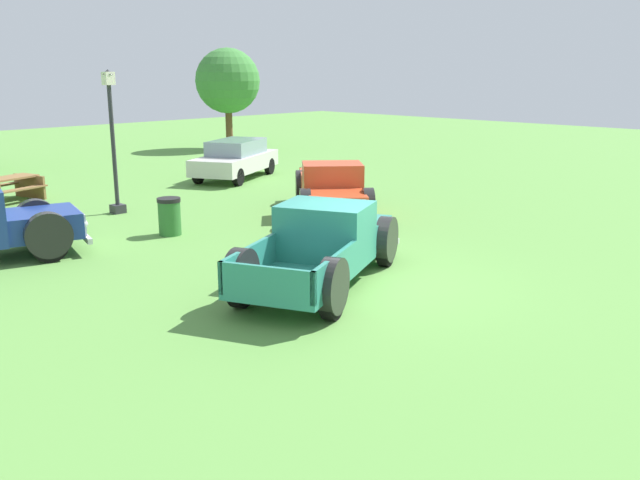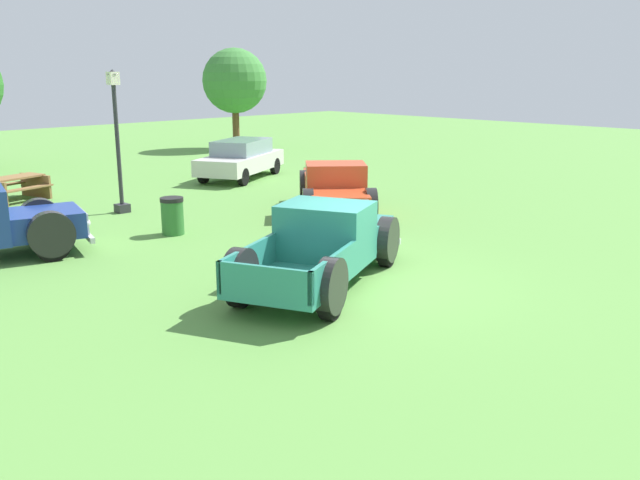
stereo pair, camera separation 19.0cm
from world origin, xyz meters
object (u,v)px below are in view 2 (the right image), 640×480
object	(u,v)px
pickup_truck_behind_right	(336,191)
lamp_post_near	(117,139)
trash_can	(172,216)
oak_tree_center	(235,81)
sedan_distant_a	(241,158)
picnic_table	(14,185)
pickup_truck_foreground	(327,243)

from	to	relation	value
pickup_truck_behind_right	lamp_post_near	size ratio (longest dim) A/B	1.19
trash_can	oak_tree_center	world-z (taller)	oak_tree_center
sedan_distant_a	picnic_table	xyz separation A→B (m)	(-8.01, 1.45, -0.28)
picnic_table	oak_tree_center	xyz separation A→B (m)	(14.17, 6.72, 2.99)
pickup_truck_foreground	oak_tree_center	world-z (taller)	oak_tree_center
lamp_post_near	oak_tree_center	world-z (taller)	oak_tree_center
pickup_truck_behind_right	sedan_distant_a	distance (m)	7.81
pickup_truck_behind_right	oak_tree_center	bearing A→B (deg)	61.06
sedan_distant_a	trash_can	size ratio (longest dim) A/B	5.00
pickup_truck_foreground	trash_can	world-z (taller)	pickup_truck_foreground
sedan_distant_a	oak_tree_center	size ratio (longest dim) A/B	0.92
sedan_distant_a	picnic_table	distance (m)	8.15
sedan_distant_a	trash_can	xyz separation A→B (m)	(-6.95, -5.99, -0.29)
sedan_distant_a	picnic_table	size ratio (longest dim) A/B	2.23
lamp_post_near	picnic_table	xyz separation A→B (m)	(-1.51, 4.05, -1.65)
lamp_post_near	trash_can	bearing A→B (deg)	-97.63
pickup_truck_foreground	lamp_post_near	world-z (taller)	lamp_post_near
pickup_truck_foreground	oak_tree_center	size ratio (longest dim) A/B	1.04
picnic_table	trash_can	bearing A→B (deg)	-81.92
picnic_table	oak_tree_center	size ratio (longest dim) A/B	0.41
lamp_post_near	sedan_distant_a	bearing A→B (deg)	21.81
lamp_post_near	picnic_table	distance (m)	4.63
trash_can	lamp_post_near	bearing A→B (deg)	82.37
sedan_distant_a	trash_can	distance (m)	9.18
picnic_table	oak_tree_center	world-z (taller)	oak_tree_center
pickup_truck_foreground	pickup_truck_behind_right	world-z (taller)	pickup_truck_foreground
trash_can	sedan_distant_a	bearing A→B (deg)	40.73
lamp_post_near	pickup_truck_behind_right	bearing A→B (deg)	-50.04
pickup_truck_foreground	sedan_distant_a	bearing A→B (deg)	58.88
picnic_table	oak_tree_center	bearing A→B (deg)	25.39
picnic_table	trash_can	size ratio (longest dim) A/B	2.24
pickup_truck_behind_right	lamp_post_near	xyz separation A→B (m)	(-4.03, 4.81, 1.42)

